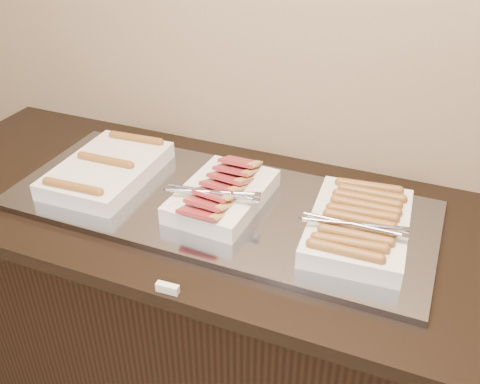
{
  "coord_description": "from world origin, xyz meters",
  "views": [
    {
      "loc": [
        0.52,
        0.98,
        1.75
      ],
      "look_at": [
        0.04,
        2.13,
        0.97
      ],
      "focal_mm": 40.0,
      "sensor_mm": 36.0,
      "label": 1
    }
  ],
  "objects_px": {
    "warming_tray": "(218,205)",
    "dish_right": "(359,224)",
    "counter": "(228,322)",
    "dish_left": "(108,169)",
    "dish_center": "(222,194)"
  },
  "relations": [
    {
      "from": "counter",
      "to": "dish_center",
      "type": "height_order",
      "value": "dish_center"
    },
    {
      "from": "warming_tray",
      "to": "dish_center",
      "type": "height_order",
      "value": "dish_center"
    },
    {
      "from": "warming_tray",
      "to": "dish_center",
      "type": "xyz_separation_m",
      "value": [
        0.01,
        -0.0,
        0.04
      ]
    },
    {
      "from": "counter",
      "to": "dish_right",
      "type": "distance_m",
      "value": 0.63
    },
    {
      "from": "counter",
      "to": "dish_left",
      "type": "bearing_deg",
      "value": -180.0
    },
    {
      "from": "counter",
      "to": "dish_right",
      "type": "bearing_deg",
      "value": -0.56
    },
    {
      "from": "counter",
      "to": "dish_left",
      "type": "xyz_separation_m",
      "value": [
        -0.39,
        -0.0,
        0.49
      ]
    },
    {
      "from": "warming_tray",
      "to": "dish_right",
      "type": "bearing_deg",
      "value": -0.53
    },
    {
      "from": "dish_left",
      "to": "dish_right",
      "type": "xyz_separation_m",
      "value": [
        0.76,
        -0.0,
        0.01
      ]
    },
    {
      "from": "dish_right",
      "to": "counter",
      "type": "bearing_deg",
      "value": 175.63
    },
    {
      "from": "dish_center",
      "to": "counter",
      "type": "bearing_deg",
      "value": 30.28
    },
    {
      "from": "dish_left",
      "to": "warming_tray",
      "type": "bearing_deg",
      "value": -1.17
    },
    {
      "from": "dish_center",
      "to": "dish_right",
      "type": "xyz_separation_m",
      "value": [
        0.38,
        0.0,
        0.0
      ]
    },
    {
      "from": "dish_right",
      "to": "dish_left",
      "type": "bearing_deg",
      "value": 175.92
    },
    {
      "from": "warming_tray",
      "to": "dish_right",
      "type": "height_order",
      "value": "dish_right"
    }
  ]
}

